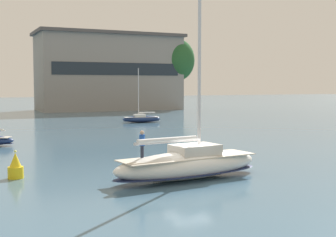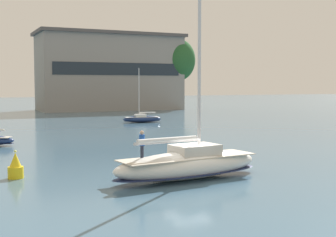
% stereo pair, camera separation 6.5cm
% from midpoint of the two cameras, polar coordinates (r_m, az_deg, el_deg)
% --- Properties ---
extents(ground_plane, '(400.00, 400.00, 0.00)m').
position_cam_midpoint_polar(ground_plane, '(29.27, 2.52, -7.36)').
color(ground_plane, '#42667F').
extents(waterfront_building, '(33.39, 14.29, 17.60)m').
position_cam_midpoint_polar(waterfront_building, '(109.71, -7.07, 5.68)').
color(waterfront_building, gray).
rests_on(waterfront_building, ground).
extents(tree_shore_right, '(8.10, 8.10, 16.67)m').
position_cam_midpoint_polar(tree_shore_right, '(112.23, 1.28, 7.12)').
color(tree_shore_right, '#4C3828').
rests_on(tree_shore_right, ground).
extents(sailboat_main, '(10.55, 4.09, 14.12)m').
position_cam_midpoint_polar(sailboat_main, '(29.11, 2.57, -5.50)').
color(sailboat_main, white).
rests_on(sailboat_main, ground).
extents(sailboat_moored_outer_mooring, '(6.23, 2.36, 8.38)m').
position_cam_midpoint_polar(sailboat_moored_outer_mooring, '(72.59, -3.16, -0.02)').
color(sailboat_moored_outer_mooring, navy).
rests_on(sailboat_moored_outer_mooring, ground).
extents(channel_buoy, '(0.97, 0.97, 1.77)m').
position_cam_midpoint_polar(channel_buoy, '(30.79, -18.03, -5.67)').
color(channel_buoy, yellow).
rests_on(channel_buoy, ground).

